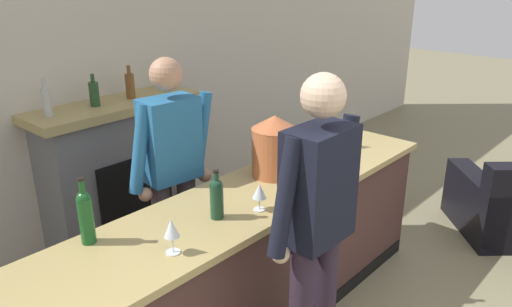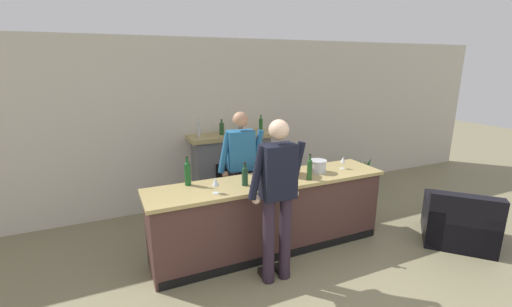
{
  "view_description": "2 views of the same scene",
  "coord_description": "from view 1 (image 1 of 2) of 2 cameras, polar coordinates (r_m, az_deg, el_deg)",
  "views": [
    {
      "loc": [
        -1.95,
        0.07,
        2.26
      ],
      "look_at": [
        0.29,
        2.07,
        1.12
      ],
      "focal_mm": 35.0,
      "sensor_mm": 36.0,
      "label": 1
    },
    {
      "loc": [
        -1.74,
        -1.68,
        2.36
      ],
      "look_at": [
        0.13,
        2.41,
        1.17
      ],
      "focal_mm": 24.0,
      "sensor_mm": 36.0,
      "label": 2
    }
  ],
  "objects": [
    {
      "name": "wall_back_panel",
      "position": [
        4.28,
        -20.18,
        7.53
      ],
      "size": [
        12.0,
        0.07,
        2.75
      ],
      "color": "beige",
      "rests_on": "ground_plane"
    },
    {
      "name": "wine_glass_front_left",
      "position": [
        3.85,
        10.94,
        2.37
      ],
      "size": [
        0.07,
        0.07,
        0.17
      ],
      "color": "silver",
      "rests_on": "bar_counter"
    },
    {
      "name": "ice_bucket_steel",
      "position": [
        3.54,
        7.41,
        0.35
      ],
      "size": [
        0.23,
        0.23,
        0.17
      ],
      "color": "silver",
      "rests_on": "bar_counter"
    },
    {
      "name": "fireplace_stone",
      "position": [
        4.37,
        -15.28,
        -1.98
      ],
      "size": [
        1.42,
        0.52,
        1.52
      ],
      "color": "slate",
      "rests_on": "ground_plane"
    },
    {
      "name": "armchair_black",
      "position": [
        4.96,
        27.19,
        -5.54
      ],
      "size": [
        1.2,
        1.2,
        0.77
      ],
      "color": "black",
      "rests_on": "ground_plane"
    },
    {
      "name": "wine_glass_near_bucket",
      "position": [
        2.43,
        -9.63,
        -8.54
      ],
      "size": [
        0.08,
        0.08,
        0.18
      ],
      "color": "silver",
      "rests_on": "bar_counter"
    },
    {
      "name": "copper_dispenser",
      "position": [
        3.25,
        2.1,
        0.92
      ],
      "size": [
        0.3,
        0.34,
        0.41
      ],
      "color": "#BE643A",
      "rests_on": "bar_counter"
    },
    {
      "name": "wine_glass_back_row",
      "position": [
        2.81,
        0.39,
        -4.4
      ],
      "size": [
        0.08,
        0.08,
        0.16
      ],
      "color": "silver",
      "rests_on": "bar_counter"
    },
    {
      "name": "bar_counter",
      "position": [
        3.29,
        -0.21,
        -12.1
      ],
      "size": [
        3.08,
        0.68,
        0.95
      ],
      "color": "#482C28",
      "rests_on": "ground_plane"
    },
    {
      "name": "wine_bottle_cabernet_heavy",
      "position": [
        3.21,
        7.72,
        -0.69
      ],
      "size": [
        0.07,
        0.07,
        0.33
      ],
      "color": "#224D22",
      "rests_on": "bar_counter"
    },
    {
      "name": "person_customer",
      "position": [
        2.52,
        6.85,
        -9.03
      ],
      "size": [
        0.66,
        0.3,
        1.82
      ],
      "color": "#2C1F2C",
      "rests_on": "ground_plane"
    },
    {
      "name": "potted_plant_corner",
      "position": [
        5.96,
        7.92,
        1.35
      ],
      "size": [
        0.4,
        0.41,
        0.63
      ],
      "color": "#554344",
      "rests_on": "ground_plane"
    },
    {
      "name": "person_bartender",
      "position": [
        3.34,
        -9.49,
        -2.42
      ],
      "size": [
        0.66,
        0.34,
        1.74
      ],
      "color": "#3F383D",
      "rests_on": "ground_plane"
    },
    {
      "name": "wine_bottle_burgundy_dark",
      "position": [
        2.73,
        -4.52,
        -4.93
      ],
      "size": [
        0.07,
        0.07,
        0.28
      ],
      "color": "#193D29",
      "rests_on": "bar_counter"
    },
    {
      "name": "wine_bottle_merlot_tall",
      "position": [
        2.61,
        -18.89,
        -6.63
      ],
      "size": [
        0.07,
        0.07,
        0.35
      ],
      "color": "#175021",
      "rests_on": "bar_counter"
    }
  ]
}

